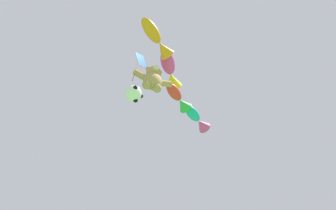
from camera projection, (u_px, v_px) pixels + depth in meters
The scene contains 7 objects.
teddy_bear_kite at pixel (153, 79), 11.85m from camera, with size 2.17×0.96×2.21m.
soccer_ball_kite at pixel (134, 94), 10.26m from camera, with size 0.86×0.85×0.79m.
fish_kite_teal at pixel (197, 119), 14.71m from camera, with size 2.28×1.84×0.85m.
fish_kite_crimson at pixel (179, 98), 13.55m from camera, with size 2.11×1.83×0.83m.
fish_kite_magenta at pixel (170, 72), 13.17m from camera, with size 2.07×2.46×0.98m.
fish_kite_tangerine at pixel (158, 40), 11.92m from camera, with size 2.33×2.01×0.84m.
diamond_kite at pixel (141, 62), 12.97m from camera, with size 0.97×0.76×3.07m.
Camera 1 is at (-1.67, -0.95, 1.44)m, focal length 24.00 mm.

